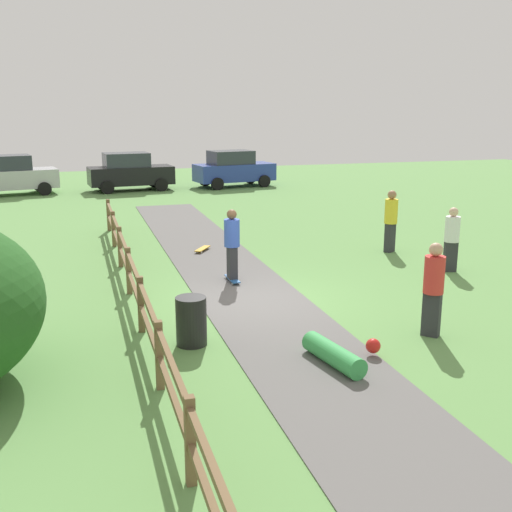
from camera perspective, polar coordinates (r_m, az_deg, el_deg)
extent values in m
plane|color=#60934C|center=(13.85, -0.30, -4.11)|extent=(60.00, 60.00, 0.00)
cube|color=#605E5B|center=(13.85, -0.30, -4.07)|extent=(2.40, 28.00, 0.02)
cube|color=brown|center=(7.33, -6.09, -16.63)|extent=(0.12, 0.12, 1.10)
cube|color=brown|center=(9.61, -8.93, -9.05)|extent=(0.12, 0.12, 1.10)
cube|color=brown|center=(12.01, -10.59, -4.42)|extent=(0.12, 0.12, 1.10)
cube|color=brown|center=(14.47, -11.68, -1.34)|extent=(0.12, 0.12, 1.10)
cube|color=brown|center=(16.97, -12.45, 0.83)|extent=(0.12, 0.12, 1.10)
cube|color=brown|center=(19.48, -13.02, 2.45)|extent=(0.12, 0.12, 1.10)
cube|color=brown|center=(22.01, -13.47, 3.69)|extent=(0.12, 0.12, 1.10)
cube|color=brown|center=(13.25, -11.18, -2.95)|extent=(0.08, 18.00, 0.09)
cube|color=brown|center=(13.13, -11.27, -1.06)|extent=(0.08, 18.00, 0.09)
cylinder|color=black|center=(11.28, -6.00, -6.00)|extent=(0.56, 0.56, 0.90)
cube|color=#265999|center=(15.22, -2.20, -2.10)|extent=(0.22, 0.80, 0.02)
cylinder|color=silver|center=(15.48, -2.75, -2.00)|extent=(0.03, 0.06, 0.06)
cylinder|color=silver|center=(15.51, -2.21, -1.96)|extent=(0.03, 0.06, 0.06)
cylinder|color=silver|center=(14.96, -2.19, -2.56)|extent=(0.03, 0.06, 0.06)
cylinder|color=silver|center=(15.00, -1.64, -2.51)|extent=(0.03, 0.06, 0.06)
cube|color=#2D2D33|center=(15.12, -2.22, -0.59)|extent=(0.21, 0.32, 0.80)
cylinder|color=blue|center=(14.95, -2.24, 2.14)|extent=(0.39, 0.39, 0.67)
sphere|color=brown|center=(14.87, -2.26, 3.86)|extent=(0.24, 0.24, 0.24)
cylinder|color=green|center=(10.51, 7.15, -9.02)|extent=(0.62, 1.46, 0.36)
sphere|color=red|center=(10.97, 10.77, -8.16)|extent=(0.26, 0.26, 0.26)
cube|color=#BF8C19|center=(18.47, -4.97, 0.69)|extent=(0.61, 0.78, 0.02)
cylinder|color=silver|center=(18.76, -4.85, 0.77)|extent=(0.06, 0.07, 0.06)
cylinder|color=silver|center=(18.70, -4.43, 0.74)|extent=(0.06, 0.07, 0.06)
cylinder|color=silver|center=(18.26, -5.51, 0.39)|extent=(0.06, 0.07, 0.06)
cylinder|color=silver|center=(18.20, -5.08, 0.36)|extent=(0.06, 0.07, 0.06)
cube|color=#2D2D33|center=(12.12, 15.90, -5.20)|extent=(0.36, 0.37, 0.84)
cylinder|color=red|center=(11.89, 16.14, -1.67)|extent=(0.54, 0.54, 0.70)
sphere|color=tan|center=(11.78, 16.30, 0.57)|extent=(0.25, 0.25, 0.25)
cube|color=#2D2D33|center=(18.73, 12.26, 1.67)|extent=(0.38, 0.33, 0.86)
cylinder|color=yellow|center=(18.58, 12.39, 4.05)|extent=(0.52, 0.52, 0.72)
sphere|color=#9E704C|center=(18.51, 12.46, 5.54)|extent=(0.26, 0.26, 0.26)
cube|color=#2D2D33|center=(16.93, 17.51, -0.04)|extent=(0.36, 0.27, 0.80)
cylinder|color=white|center=(16.78, 17.69, 2.38)|extent=(0.46, 0.46, 0.66)
sphere|color=beige|center=(16.71, 17.80, 3.89)|extent=(0.24, 0.24, 0.24)
cube|color=#B7B7BC|center=(32.40, -21.63, 6.63)|extent=(4.45, 2.49, 0.90)
cube|color=#2D333D|center=(32.30, -22.11, 8.00)|extent=(2.46, 1.96, 0.70)
cylinder|color=black|center=(33.48, -19.43, 6.23)|extent=(0.67, 0.36, 0.64)
cylinder|color=black|center=(31.75, -18.95, 5.90)|extent=(0.67, 0.36, 0.64)
cube|color=#283D99|center=(33.31, -2.01, 7.74)|extent=(4.42, 2.35, 0.90)
cube|color=#2D333D|center=(33.15, -2.34, 9.10)|extent=(2.42, 1.89, 0.70)
cylinder|color=black|center=(34.71, -0.54, 7.25)|extent=(0.67, 0.34, 0.64)
cylinder|color=black|center=(33.13, 0.76, 6.94)|extent=(0.67, 0.34, 0.64)
cylinder|color=black|center=(33.66, -4.73, 7.00)|extent=(0.67, 0.34, 0.64)
cylinder|color=black|center=(32.03, -3.59, 6.68)|extent=(0.67, 0.34, 0.64)
cube|color=black|center=(32.39, -11.47, 7.31)|extent=(4.35, 2.10, 0.90)
cube|color=#2D333D|center=(32.28, -11.89, 8.70)|extent=(2.34, 1.77, 0.70)
cylinder|color=black|center=(33.57, -9.45, 6.84)|extent=(0.66, 0.30, 0.64)
cylinder|color=black|center=(31.86, -8.73, 6.51)|extent=(0.66, 0.30, 0.64)
cylinder|color=black|center=(33.08, -14.03, 6.52)|extent=(0.66, 0.30, 0.64)
cylinder|color=black|center=(31.36, -13.56, 6.17)|extent=(0.66, 0.30, 0.64)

